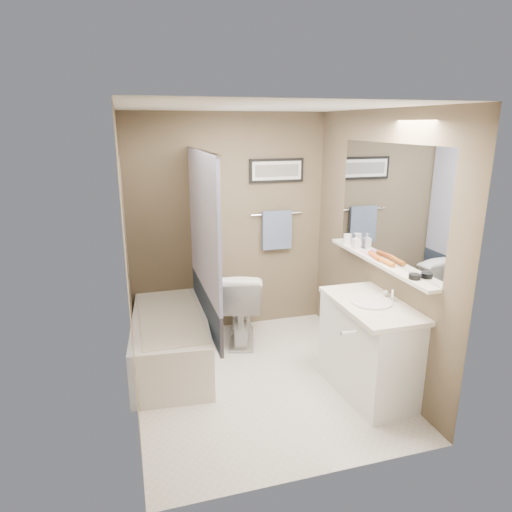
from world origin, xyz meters
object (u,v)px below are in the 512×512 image
object	(u,v)px
soap_bottle	(357,241)
vanity	(370,350)
hair_brush_front	(386,262)
glass_jar	(348,239)
candle_bowl_near	(414,277)
hair_brush_back	(375,256)
toilet	(240,305)
bathtub	(171,340)

from	to	relation	value
soap_bottle	vanity	bearing A→B (deg)	-105.22
hair_brush_front	glass_jar	size ratio (longest dim) A/B	2.20
candle_bowl_near	hair_brush_back	size ratio (longest dim) A/B	0.41
vanity	glass_jar	distance (m)	1.17
candle_bowl_near	soap_bottle	world-z (taller)	soap_bottle
vanity	soap_bottle	distance (m)	1.06
hair_brush_back	soap_bottle	distance (m)	0.35
glass_jar	soap_bottle	size ratio (longest dim) A/B	0.69
hair_brush_back	hair_brush_front	bearing A→B (deg)	-90.00
hair_brush_back	soap_bottle	xyz separation A→B (m)	(0.00, 0.34, 0.05)
hair_brush_front	soap_bottle	distance (m)	0.53
vanity	toilet	bearing A→B (deg)	117.89
hair_brush_front	bathtub	bearing A→B (deg)	155.09
candle_bowl_near	hair_brush_front	xyz separation A→B (m)	(0.00, 0.41, 0.00)
hair_brush_back	soap_bottle	world-z (taller)	soap_bottle
candle_bowl_near	glass_jar	bearing A→B (deg)	90.00
candle_bowl_near	bathtub	bearing A→B (deg)	145.32
vanity	candle_bowl_near	distance (m)	0.80
candle_bowl_near	hair_brush_back	bearing A→B (deg)	90.00
toilet	hair_brush_back	xyz separation A→B (m)	(1.00, -0.95, 0.73)
hair_brush_front	glass_jar	xyz separation A→B (m)	(0.00, 0.71, 0.03)
soap_bottle	candle_bowl_near	bearing A→B (deg)	-90.00
toilet	hair_brush_back	world-z (taller)	hair_brush_back
bathtub	vanity	world-z (taller)	vanity
hair_brush_back	soap_bottle	size ratio (longest dim) A/B	1.51
toilet	glass_jar	size ratio (longest dim) A/B	8.04
candle_bowl_near	soap_bottle	xyz separation A→B (m)	(0.00, 0.94, 0.05)
vanity	glass_jar	xyz separation A→B (m)	(0.19, 0.86, 0.77)
hair_brush_front	soap_bottle	xyz separation A→B (m)	(0.00, 0.53, 0.05)
glass_jar	soap_bottle	distance (m)	0.19
candle_bowl_near	soap_bottle	bearing A→B (deg)	90.00
hair_brush_front	glass_jar	bearing A→B (deg)	90.00
vanity	bathtub	bearing A→B (deg)	144.05
bathtub	hair_brush_back	size ratio (longest dim) A/B	6.82
toilet	hair_brush_back	size ratio (longest dim) A/B	3.66
candle_bowl_near	glass_jar	xyz separation A→B (m)	(0.00, 1.12, 0.03)
bathtub	soap_bottle	distance (m)	2.04
soap_bottle	bathtub	bearing A→B (deg)	170.51
bathtub	candle_bowl_near	size ratio (longest dim) A/B	16.67
bathtub	vanity	size ratio (longest dim) A/B	1.67
vanity	candle_bowl_near	xyz separation A→B (m)	(0.19, -0.26, 0.73)
toilet	glass_jar	distance (m)	1.33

